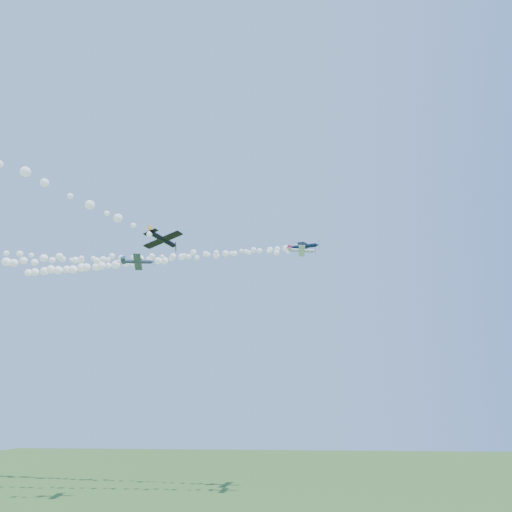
# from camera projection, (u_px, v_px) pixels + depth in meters

# --- Properties ---
(ground) EXTENTS (260.00, 260.00, 0.00)m
(ground) POSITION_uv_depth(u_px,v_px,m) (254.00, 503.00, 78.04)
(ground) COLOR #31501E
(ground) RESTS_ON ground
(plane_white) EXTENTS (6.40, 6.69, 2.49)m
(plane_white) POSITION_uv_depth(u_px,v_px,m) (302.00, 251.00, 94.64)
(plane_white) COLOR silver
(smoke_trail_white) EXTENTS (75.79, 3.18, 2.77)m
(smoke_trail_white) POSITION_uv_depth(u_px,v_px,m) (127.00, 257.00, 97.80)
(smoke_trail_white) COLOR white
(plane_navy) EXTENTS (8.09, 8.52, 2.16)m
(plane_navy) POSITION_uv_depth(u_px,v_px,m) (303.00, 247.00, 102.15)
(plane_navy) COLOR #0B1732
(smoke_trail_navy) EXTENTS (74.88, 13.05, 3.12)m
(smoke_trail_navy) POSITION_uv_depth(u_px,v_px,m) (149.00, 261.00, 110.97)
(smoke_trail_navy) COLOR white
(plane_grey) EXTENTS (6.96, 7.33, 1.86)m
(plane_grey) POSITION_uv_depth(u_px,v_px,m) (138.00, 262.00, 87.92)
(plane_grey) COLOR #3D4658
(plane_black) EXTENTS (6.56, 6.20, 2.20)m
(plane_black) POSITION_uv_depth(u_px,v_px,m) (163.00, 239.00, 64.00)
(plane_black) COLOR black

